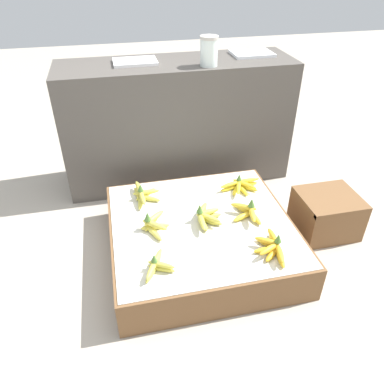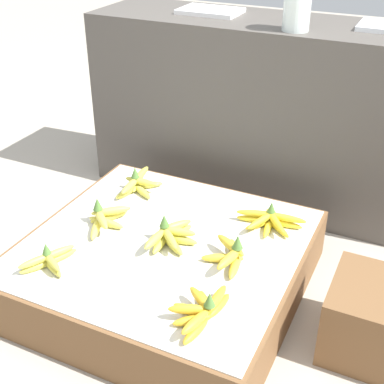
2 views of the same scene
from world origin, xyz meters
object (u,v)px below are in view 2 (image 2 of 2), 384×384
(banana_bunch_back_left, at_px, (138,184))
(banana_bunch_back_midright, at_px, (270,220))
(banana_bunch_front_left, at_px, (49,260))
(glass_jar, at_px, (297,8))
(wooden_crate, at_px, (382,322))
(banana_bunch_middle_midright, at_px, (231,254))
(banana_bunch_front_midright, at_px, (201,310))
(banana_bunch_middle_midleft, at_px, (170,236))
(foam_tray_white, at_px, (210,11))
(banana_bunch_middle_left, at_px, (104,218))

(banana_bunch_back_left, bearing_deg, banana_bunch_back_midright, -2.51)
(banana_bunch_front_left, relative_size, glass_jar, 1.18)
(wooden_crate, xyz_separation_m, banana_bunch_middle_midright, (-0.49, -0.02, 0.11))
(banana_bunch_front_midright, relative_size, banana_bunch_back_midright, 0.95)
(banana_bunch_middle_midleft, bearing_deg, banana_bunch_front_midright, -49.22)
(banana_bunch_front_left, bearing_deg, foam_tray_white, 86.78)
(banana_bunch_back_left, relative_size, banana_bunch_back_midright, 0.95)
(glass_jar, bearing_deg, banana_bunch_middle_midright, -86.49)
(banana_bunch_middle_left, bearing_deg, banana_bunch_back_left, 94.58)
(banana_bunch_front_left, relative_size, banana_bunch_middle_midright, 0.90)
(banana_bunch_front_left, height_order, banana_bunch_middle_midright, banana_bunch_middle_midright)
(banana_bunch_front_midright, distance_m, glass_jar, 1.16)
(foam_tray_white, bearing_deg, banana_bunch_front_left, -93.22)
(banana_bunch_middle_midright, relative_size, foam_tray_white, 0.84)
(banana_bunch_front_left, distance_m, banana_bunch_middle_midleft, 0.40)
(banana_bunch_middle_midleft, height_order, foam_tray_white, foam_tray_white)
(banana_bunch_back_midright, relative_size, glass_jar, 1.53)
(banana_bunch_back_midright, bearing_deg, glass_jar, 101.47)
(banana_bunch_middle_left, distance_m, foam_tray_white, 1.01)
(banana_bunch_middle_midright, height_order, banana_bunch_back_left, banana_bunch_middle_midright)
(banana_bunch_back_left, bearing_deg, banana_bunch_middle_midright, -28.55)
(wooden_crate, xyz_separation_m, banana_bunch_front_left, (-1.00, -0.29, 0.11))
(glass_jar, bearing_deg, banana_bunch_front_left, -116.22)
(banana_bunch_middle_midleft, bearing_deg, banana_bunch_middle_midright, -2.46)
(banana_bunch_back_midright, distance_m, glass_jar, 0.79)
(wooden_crate, distance_m, banana_bunch_front_midright, 0.56)
(banana_bunch_middle_midright, bearing_deg, glass_jar, 93.51)
(banana_bunch_front_left, distance_m, banana_bunch_front_midright, 0.54)
(banana_bunch_front_midright, bearing_deg, foam_tray_white, 113.06)
(foam_tray_white, bearing_deg, wooden_crate, -40.96)
(wooden_crate, relative_size, glass_jar, 1.96)
(banana_bunch_middle_left, bearing_deg, foam_tray_white, 87.36)
(wooden_crate, relative_size, banana_bunch_front_left, 1.67)
(banana_bunch_middle_left, relative_size, banana_bunch_middle_midleft, 0.95)
(foam_tray_white, bearing_deg, banana_bunch_back_left, -96.13)
(banana_bunch_back_midright, xyz_separation_m, glass_jar, (-0.09, 0.44, 0.65))
(banana_bunch_front_midright, height_order, glass_jar, glass_jar)
(banana_bunch_back_left, bearing_deg, glass_jar, 41.11)
(banana_bunch_front_left, xyz_separation_m, banana_bunch_middle_midright, (0.52, 0.27, 0.00))
(banana_bunch_middle_left, xyz_separation_m, banana_bunch_middle_midright, (0.49, -0.01, 0.00))
(glass_jar, bearing_deg, banana_bunch_middle_midleft, -105.06)
(banana_bunch_back_midright, bearing_deg, banana_bunch_middle_left, -155.35)
(banana_bunch_middle_midright, bearing_deg, banana_bunch_middle_left, 179.06)
(wooden_crate, distance_m, banana_bunch_middle_left, 0.98)
(wooden_crate, height_order, foam_tray_white, foam_tray_white)
(banana_bunch_front_left, height_order, banana_bunch_back_left, banana_bunch_back_left)
(banana_bunch_middle_midright, relative_size, banana_bunch_back_midright, 0.86)
(banana_bunch_front_midright, xyz_separation_m, banana_bunch_middle_midleft, (-0.25, 0.28, 0.00))
(banana_bunch_middle_midleft, relative_size, banana_bunch_middle_midright, 1.07)
(banana_bunch_middle_left, xyz_separation_m, foam_tray_white, (0.04, 0.83, 0.57))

